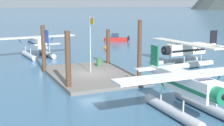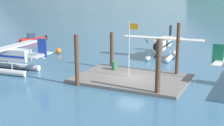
# 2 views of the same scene
# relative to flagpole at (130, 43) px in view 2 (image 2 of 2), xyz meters

# --- Properties ---
(ground_plane) EXTENTS (1200.00, 1200.00, 0.00)m
(ground_plane) POSITION_rel_flagpole_xyz_m (0.18, -0.04, -3.73)
(ground_plane) COLOR #38607F
(dock_platform) EXTENTS (10.82, 7.52, 0.30)m
(dock_platform) POSITION_rel_flagpole_xyz_m (0.18, -0.04, -3.58)
(dock_platform) COLOR #66605B
(dock_platform) RESTS_ON ground
(piling_near_left) EXTENTS (0.41, 0.41, 4.78)m
(piling_near_left) POSITION_rel_flagpole_xyz_m (-3.75, -3.76, -1.34)
(piling_near_left) COLOR #4C3323
(piling_near_left) RESTS_ON ground
(piling_near_right) EXTENTS (0.44, 0.44, 4.82)m
(piling_near_right) POSITION_rel_flagpole_xyz_m (3.86, -3.42, -1.32)
(piling_near_right) COLOR #4C3323
(piling_near_right) RESTS_ON ground
(piling_far_left) EXTENTS (0.42, 0.42, 4.13)m
(piling_far_left) POSITION_rel_flagpole_xyz_m (-3.63, 3.43, -1.67)
(piling_far_left) COLOR #4C3323
(piling_far_left) RESTS_ON ground
(piling_far_right) EXTENTS (0.36, 0.36, 5.53)m
(piling_far_right) POSITION_rel_flagpole_xyz_m (3.86, 3.12, -0.97)
(piling_far_right) COLOR #4C3323
(piling_far_right) RESTS_ON ground
(flagpole) EXTENTS (0.95, 0.10, 5.46)m
(flagpole) POSITION_rel_flagpole_xyz_m (0.00, 0.00, 0.00)
(flagpole) COLOR silver
(flagpole) RESTS_ON dock_platform
(fuel_drum) EXTENTS (0.62, 0.62, 0.88)m
(fuel_drum) POSITION_rel_flagpole_xyz_m (-2.61, 1.91, -2.99)
(fuel_drum) COLOR #33663D
(fuel_drum) RESTS_ON dock_platform
(mooring_buoy) EXTENTS (0.75, 0.75, 0.75)m
(mooring_buoy) POSITION_rel_flagpole_xyz_m (-13.96, 7.76, -3.36)
(mooring_buoy) COLOR orange
(mooring_buoy) RESTS_ON ground
(seaplane_cream_bow_centre) EXTENTS (10.44, 7.98, 3.84)m
(seaplane_cream_bow_centre) POSITION_rel_flagpole_xyz_m (-0.02, 11.29, -2.16)
(seaplane_cream_bow_centre) COLOR #B7BABF
(seaplane_cream_bow_centre) RESTS_ON ground
(seaplane_silver_port_aft) EXTENTS (7.96, 10.49, 3.84)m
(seaplane_silver_port_aft) POSITION_rel_flagpole_xyz_m (-12.99, -2.66, -2.16)
(seaplane_silver_port_aft) COLOR #B7BABF
(seaplane_silver_port_aft) RESTS_ON ground
(boat_red_open_west) EXTENTS (3.69, 4.28, 1.50)m
(boat_red_open_west) POSITION_rel_flagpole_xyz_m (-23.74, 13.99, -3.24)
(boat_red_open_west) COLOR #B2231E
(boat_red_open_west) RESTS_ON ground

